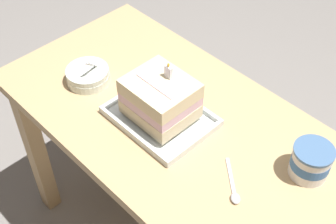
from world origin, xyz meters
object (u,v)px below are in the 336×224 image
bowl_stack (88,75)px  ice_cream_tub (311,161)px  birthday_cake (160,98)px  serving_spoon_near_tray (234,193)px  foil_tray (161,117)px

bowl_stack → ice_cream_tub: (0.72, 0.20, 0.02)m
birthday_cake → serving_spoon_near_tray: (0.33, -0.05, -0.08)m
birthday_cake → bowl_stack: bearing=-170.0°
bowl_stack → serving_spoon_near_tray: (0.62, 0.00, -0.02)m
bowl_stack → ice_cream_tub: size_ratio=1.29×
serving_spoon_near_tray → bowl_stack: bearing=-179.7°
birthday_cake → serving_spoon_near_tray: 0.35m
foil_tray → serving_spoon_near_tray: bearing=-8.2°
birthday_cake → bowl_stack: birthday_cake is taller
birthday_cake → serving_spoon_near_tray: birthday_cake is taller
ice_cream_tub → birthday_cake: bearing=-160.8°
serving_spoon_near_tray → ice_cream_tub: bearing=64.5°
birthday_cake → bowl_stack: (-0.29, -0.05, -0.06)m
bowl_stack → serving_spoon_near_tray: 0.62m
bowl_stack → foil_tray: bearing=10.0°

